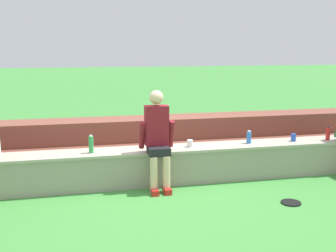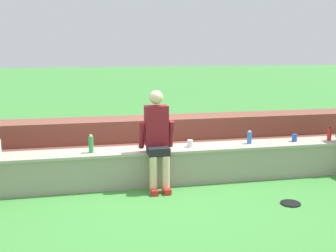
{
  "view_description": "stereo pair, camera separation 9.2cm",
  "coord_description": "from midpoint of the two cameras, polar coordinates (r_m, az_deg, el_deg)",
  "views": [
    {
      "loc": [
        -1.14,
        -5.7,
        2.07
      ],
      "look_at": [
        0.22,
        0.25,
        0.89
      ],
      "focal_mm": 43.37,
      "sensor_mm": 36.0,
      "label": 1
    },
    {
      "loc": [
        -1.05,
        -5.72,
        2.07
      ],
      "look_at": [
        0.22,
        0.25,
        0.89
      ],
      "focal_mm": 43.37,
      "sensor_mm": 36.0,
      "label": 2
    }
  ],
  "objects": [
    {
      "name": "frisbee",
      "position": [
        5.81,
        17.28,
        -10.34
      ],
      "size": [
        0.27,
        0.27,
        0.02
      ],
      "primitive_type": "cylinder",
      "color": "black",
      "rests_on": "ground"
    },
    {
      "name": "water_bottle_mid_right",
      "position": [
        7.3,
        22.07,
        -1.04
      ],
      "size": [
        0.07,
        0.07,
        0.23
      ],
      "color": "red",
      "rests_on": "stone_seating_wall"
    },
    {
      "name": "water_bottle_center_gap",
      "position": [
        6.69,
        11.76,
        -1.6
      ],
      "size": [
        0.07,
        0.07,
        0.21
      ],
      "color": "blue",
      "rests_on": "stone_seating_wall"
    },
    {
      "name": "brick_bleachers",
      "position": [
        7.42,
        -3.17,
        -2.64
      ],
      "size": [
        10.52,
        1.31,
        0.79
      ],
      "color": "brown",
      "rests_on": "ground"
    },
    {
      "name": "plastic_cup_left_end",
      "position": [
        7.04,
        17.71,
        -1.59
      ],
      "size": [
        0.08,
        0.08,
        0.12
      ],
      "primitive_type": "cylinder",
      "color": "blue",
      "rests_on": "stone_seating_wall"
    },
    {
      "name": "plastic_cup_right_end",
      "position": [
        6.35,
        3.53,
        -2.46
      ],
      "size": [
        0.09,
        0.09,
        0.11
      ],
      "primitive_type": "cylinder",
      "color": "white",
      "rests_on": "stone_seating_wall"
    },
    {
      "name": "stone_seating_wall",
      "position": [
        6.31,
        -1.52,
        -5.45
      ],
      "size": [
        8.04,
        0.54,
        0.55
      ],
      "color": "gray",
      "rests_on": "ground"
    },
    {
      "name": "water_bottle_near_left",
      "position": [
        6.08,
        -10.35,
        -2.52
      ],
      "size": [
        0.07,
        0.07,
        0.27
      ],
      "color": "green",
      "rests_on": "stone_seating_wall"
    },
    {
      "name": "person_left_of_center",
      "position": [
        5.93,
        -1.09,
        -1.59
      ],
      "size": [
        0.52,
        0.51,
        1.46
      ],
      "color": "beige",
      "rests_on": "ground"
    },
    {
      "name": "ground_plane",
      "position": [
        6.17,
        -1.08,
        -8.68
      ],
      "size": [
        80.0,
        80.0,
        0.0
      ],
      "primitive_type": "plane",
      "color": "#428E3D"
    }
  ]
}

